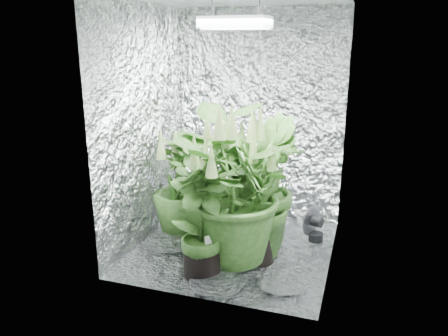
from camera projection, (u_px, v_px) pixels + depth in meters
name	position (u px, v px, depth m)	size (l,w,h in m)	color
ground	(234.00, 248.00, 3.72)	(1.60, 1.60, 0.00)	silver
walls	(235.00, 133.00, 3.44)	(1.62, 1.62, 2.00)	silver
grow_lamp	(236.00, 23.00, 3.21)	(0.50, 0.30, 0.22)	gray
plant_a	(214.00, 179.00, 3.90)	(1.05, 1.05, 1.06)	black
plant_b	(234.00, 184.00, 3.75)	(0.71, 0.71, 1.11)	black
plant_c	(263.00, 185.00, 3.59)	(0.72, 0.72, 1.20)	black
plant_d	(180.00, 187.00, 3.89)	(0.71, 0.71, 0.99)	black
plant_e	(226.00, 189.00, 3.32)	(1.22, 1.22, 1.29)	black
plant_f	(202.00, 215.00, 3.16)	(0.62, 0.62, 1.06)	black
plant_g	(259.00, 207.00, 3.38)	(0.56, 0.56, 0.99)	black
circulation_fan	(314.00, 226.00, 3.83)	(0.17, 0.27, 0.32)	black
plant_label	(208.00, 241.00, 3.17)	(0.05, 0.01, 0.08)	white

